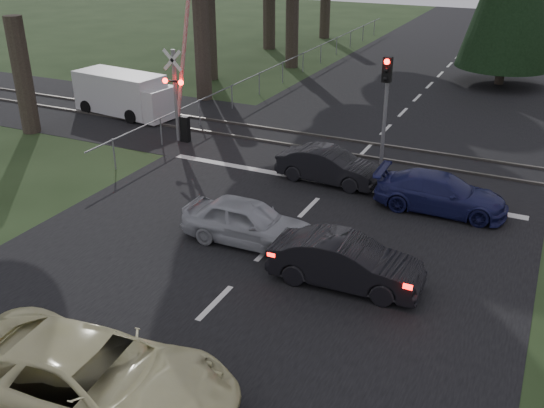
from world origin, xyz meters
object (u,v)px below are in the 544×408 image
Objects in this scene: traffic_signal_center at (386,93)px; silver_car at (248,222)px; cream_coupe at (90,380)px; white_van at (126,94)px; crossing_signal at (180,93)px; dark_car_far at (329,166)px; dark_hatchback at (346,262)px; blue_sedan at (441,193)px.

silver_car is at bearing -102.75° from traffic_signal_center.
white_van reaches higher than cream_coupe.
crossing_signal reaches higher than dark_car_far.
white_van is at bearing 53.68° from dark_hatchback.
crossing_signal is at bearing -173.85° from traffic_signal_center.
blue_sedan is 4.09m from dark_car_far.
silver_car is (6.56, -6.69, -1.41)m from crossing_signal.
cream_coupe is (7.07, -13.88, -1.28)m from crossing_signal.
cream_coupe is 1.35× the size of blue_sedan.
cream_coupe is at bearing -176.62° from dark_car_far.
traffic_signal_center is 0.99× the size of blue_sedan.
white_van is at bearing 30.19° from cream_coupe.
blue_sedan is (1.28, 5.44, -0.04)m from dark_hatchback.
silver_car reaches higher than dark_hatchback.
traffic_signal_center is 8.06m from silver_car.
dark_hatchback is 0.94× the size of blue_sedan.
dark_car_far is (7.07, -1.49, -1.45)m from crossing_signal.
blue_sedan is (11.11, -2.17, -1.46)m from crossing_signal.
blue_sedan is at bearing -15.34° from dark_hatchback.
traffic_signal_center is at bearing 41.68° from blue_sedan.
dark_car_far is at bearing -6.64° from silver_car.
silver_car is at bearing -1.60° from cream_coupe.
dark_hatchback is at bearing -29.41° from cream_coupe.
traffic_signal_center reaches higher than dark_hatchback.
white_van is at bearing 50.47° from silver_car.
traffic_signal_center is 1.08× the size of silver_car.
cream_coupe is 19.76m from white_van.
white_van is at bearing 73.51° from blue_sedan.
crossing_signal is 1.70× the size of traffic_signal_center.
dark_car_far is 0.71× the size of white_van.
white_van is (-11.58, 3.62, 0.39)m from dark_car_far.
white_van is at bearing 76.03° from dark_car_far.
dark_car_far is (-2.75, 6.13, -0.03)m from dark_hatchback.
crossing_signal reaches higher than silver_car.
dark_hatchback is 17.34m from white_van.
traffic_signal_center is 3.45m from dark_car_far.
dark_car_far is (-4.03, 0.68, 0.01)m from blue_sedan.
crossing_signal is 5.10m from white_van.
dark_hatchback is 0.74× the size of white_van.
crossing_signal is 1.68× the size of blue_sedan.
dark_car_far is at bearing -10.48° from white_van.
traffic_signal_center is 8.91m from dark_hatchback.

